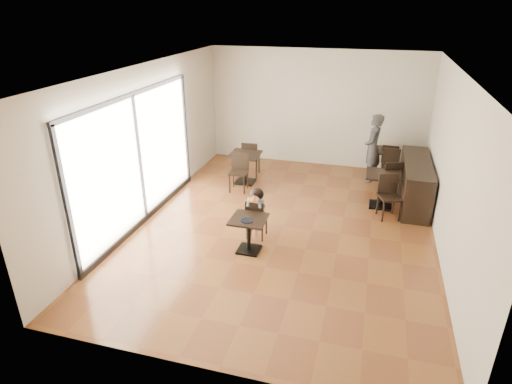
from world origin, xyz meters
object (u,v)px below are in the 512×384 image
(child, at_px, (257,213))
(child_table, at_px, (249,235))
(cafe_table_back, at_px, (383,163))
(chair_back_a, at_px, (389,160))
(chair_mid_b, at_px, (390,198))
(cafe_table_left, at_px, (245,168))
(chair_left_b, at_px, (239,173))
(cafe_table_mid, at_px, (382,190))
(chair_mid_a, at_px, (390,179))
(child_chair, at_px, (257,218))
(adult_patron, at_px, (373,148))
(chair_back_b, at_px, (390,168))
(chair_left_a, at_px, (251,158))

(child, bearing_deg, child_table, -90.00)
(cafe_table_back, height_order, chair_back_a, chair_back_a)
(chair_mid_b, bearing_deg, cafe_table_left, 143.09)
(chair_back_a, bearing_deg, chair_left_b, 33.39)
(cafe_table_mid, distance_m, chair_mid_a, 0.58)
(child_table, height_order, cafe_table_mid, cafe_table_mid)
(child_chair, height_order, cafe_table_back, child_chair)
(cafe_table_mid, relative_size, chair_mid_a, 0.83)
(adult_patron, height_order, cafe_table_back, adult_patron)
(child_chair, xyz_separation_m, child, (0.00, 0.00, 0.11))
(chair_left_b, bearing_deg, child, -67.18)
(child, height_order, cafe_table_left, child)
(child_table, distance_m, cafe_table_mid, 3.56)
(adult_patron, relative_size, cafe_table_mid, 2.19)
(child_chair, xyz_separation_m, chair_mid_b, (2.53, 1.56, 0.07))
(chair_back_a, bearing_deg, child_chair, 62.46)
(chair_back_a, bearing_deg, cafe_table_back, 26.81)
(adult_patron, bearing_deg, chair_mid_a, 28.64)
(adult_patron, relative_size, chair_left_b, 1.84)
(child_table, distance_m, chair_mid_a, 4.09)
(chair_mid_a, relative_size, chair_back_b, 1.04)
(chair_mid_b, xyz_separation_m, chair_back_b, (0.01, 1.88, -0.02))
(adult_patron, height_order, cafe_table_mid, adult_patron)
(cafe_table_left, xyz_separation_m, chair_left_b, (0.00, -0.55, 0.08))
(child_chair, distance_m, adult_patron, 4.26)
(cafe_table_mid, bearing_deg, child_chair, -138.31)
(chair_left_b, height_order, chair_back_b, chair_left_b)
(chair_left_b, bearing_deg, cafe_table_mid, -3.28)
(child_table, bearing_deg, chair_left_b, 111.61)
(cafe_table_mid, distance_m, chair_left_a, 3.58)
(cafe_table_mid, bearing_deg, cafe_table_left, 171.34)
(chair_mid_a, distance_m, chair_left_b, 3.62)
(chair_left_a, bearing_deg, child, 104.36)
(child_table, relative_size, child_chair, 0.83)
(adult_patron, distance_m, cafe_table_back, 0.66)
(cafe_table_left, distance_m, chair_left_a, 0.56)
(cafe_table_left, height_order, chair_mid_b, chair_mid_b)
(chair_mid_a, relative_size, chair_mid_b, 1.00)
(cafe_table_left, relative_size, chair_back_a, 0.86)
(child_chair, bearing_deg, chair_mid_a, -133.58)
(chair_mid_b, height_order, chair_back_b, chair_mid_b)
(child_table, xyz_separation_m, chair_left_a, (-1.04, 3.73, 0.13))
(adult_patron, xyz_separation_m, chair_left_b, (-3.11, -1.61, -0.40))
(child_table, relative_size, cafe_table_back, 0.89)
(cafe_table_mid, bearing_deg, chair_left_b, -179.49)
(child, bearing_deg, chair_mid_b, 31.65)
(cafe_table_left, bearing_deg, chair_left_b, -90.00)
(child_table, relative_size, cafe_table_mid, 0.86)
(chair_back_a, bearing_deg, chair_mid_a, 94.17)
(child_table, bearing_deg, adult_patron, 63.97)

